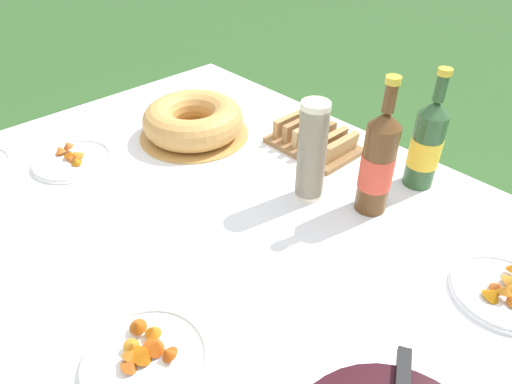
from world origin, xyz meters
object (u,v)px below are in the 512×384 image
at_px(bundt_cake, 193,121).
at_px(snack_plate_near, 504,291).
at_px(snack_plate_left, 72,159).
at_px(snack_plate_far, 146,358).
at_px(cider_bottle_amber, 378,163).
at_px(bread_board, 314,140).
at_px(cup_stack, 312,152).
at_px(cider_bottle_green, 426,144).

height_order(bundt_cake, snack_plate_near, bundt_cake).
relative_size(snack_plate_near, snack_plate_left, 0.92).
bearing_deg(bundt_cake, snack_plate_far, -42.60).
xyz_separation_m(cider_bottle_amber, snack_plate_left, (-0.71, -0.46, -0.12)).
height_order(cider_bottle_amber, snack_plate_left, cider_bottle_amber).
bearing_deg(cider_bottle_amber, snack_plate_near, -6.01).
relative_size(snack_plate_near, bread_board, 0.80).
height_order(bundt_cake, snack_plate_left, bundt_cake).
height_order(cup_stack, cider_bottle_green, cider_bottle_green).
height_order(bundt_cake, bread_board, bundt_cake).
relative_size(cider_bottle_green, snack_plate_left, 1.44).
xyz_separation_m(bundt_cake, snack_plate_left, (-0.11, -0.35, -0.04)).
bearing_deg(bundt_cake, cider_bottle_green, 24.82).
xyz_separation_m(cider_bottle_amber, snack_plate_far, (-0.01, -0.65, -0.12)).
xyz_separation_m(cider_bottle_green, snack_plate_near, (0.33, -0.22, -0.11)).
distance_m(bundt_cake, cup_stack, 0.47).
xyz_separation_m(cup_stack, bread_board, (-0.15, 0.19, -0.10)).
distance_m(snack_plate_left, snack_plate_far, 0.73).
distance_m(cup_stack, snack_plate_left, 0.70).
xyz_separation_m(cup_stack, snack_plate_near, (0.49, 0.04, -0.12)).
distance_m(cider_bottle_amber, snack_plate_near, 0.38).
distance_m(snack_plate_near, bread_board, 0.66).
xyz_separation_m(cider_bottle_green, bread_board, (-0.32, -0.07, -0.09)).
bearing_deg(snack_plate_far, bundt_cake, 137.40).
relative_size(bundt_cake, cider_bottle_green, 1.06).
bearing_deg(cider_bottle_amber, snack_plate_far, -90.45).
bearing_deg(cup_stack, snack_plate_far, -76.83).
height_order(snack_plate_left, bread_board, bread_board).
relative_size(snack_plate_far, bread_board, 0.87).
distance_m(bundt_cake, snack_plate_far, 0.81).
xyz_separation_m(cup_stack, cider_bottle_green, (0.16, 0.26, -0.01)).
height_order(bundt_cake, snack_plate_far, bundt_cake).
relative_size(bundt_cake, cup_stack, 1.29).
bearing_deg(bread_board, snack_plate_near, -13.43).
bearing_deg(cup_stack, snack_plate_near, 4.52).
height_order(snack_plate_near, bread_board, bread_board).
height_order(snack_plate_left, snack_plate_far, snack_plate_far).
distance_m(cider_bottle_green, snack_plate_near, 0.41).
distance_m(snack_plate_far, bread_board, 0.82).
bearing_deg(snack_plate_near, bundt_cake, -176.00).
xyz_separation_m(cider_bottle_green, cider_bottle_amber, (-0.02, -0.18, 0.01)).
relative_size(cider_bottle_amber, snack_plate_far, 1.54).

